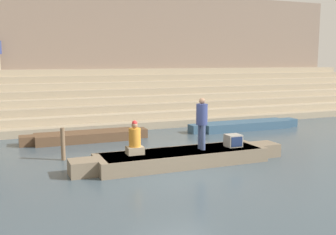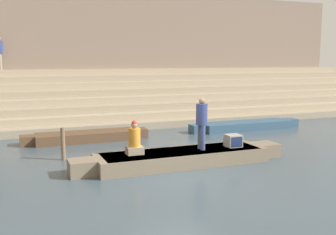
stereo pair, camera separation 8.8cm
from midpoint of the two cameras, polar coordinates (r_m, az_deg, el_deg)
ground_plane at (r=11.52m, az=1.02°, el=-8.22°), size 120.00×120.00×0.00m
ghat_steps at (r=21.74m, az=-10.45°, el=2.10°), size 36.00×5.78×2.77m
back_wall at (r=24.22m, az=-11.90°, el=9.05°), size 34.20×1.28×7.39m
rowboat_main at (r=12.50m, az=1.87°, el=-5.77°), size 7.04×1.55×0.45m
person_standing at (r=12.51m, az=4.73°, el=-0.38°), size 0.36×0.36×1.66m
person_rowing at (r=11.96m, az=-5.05°, el=-3.42°), size 0.51×0.40×1.04m
tv_set at (r=13.17m, az=9.26°, el=-3.32°), size 0.49×0.46×0.40m
moored_boat_shore at (r=19.16m, az=10.96°, el=-1.09°), size 5.76×1.16×0.38m
moored_boat_distant at (r=16.42m, az=-11.99°, el=-2.67°), size 5.14×1.16×0.38m
mooring_post at (r=13.43m, az=-15.18°, el=-3.74°), size 0.14×0.14×1.09m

